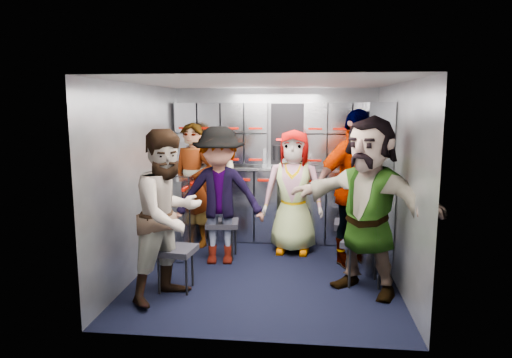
# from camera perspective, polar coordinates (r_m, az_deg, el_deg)

# --- Properties ---
(floor) EXTENTS (3.00, 3.00, 0.00)m
(floor) POSITION_cam_1_polar(r_m,az_deg,el_deg) (5.23, 1.14, -11.70)
(floor) COLOR black
(floor) RESTS_ON ground
(wall_back) EXTENTS (2.80, 0.04, 2.10)m
(wall_back) POSITION_cam_1_polar(r_m,az_deg,el_deg) (6.44, 2.36, 1.92)
(wall_back) COLOR gray
(wall_back) RESTS_ON ground
(wall_left) EXTENTS (0.04, 3.00, 2.10)m
(wall_left) POSITION_cam_1_polar(r_m,az_deg,el_deg) (5.27, -14.18, -0.00)
(wall_left) COLOR gray
(wall_left) RESTS_ON ground
(wall_right) EXTENTS (0.04, 3.00, 2.10)m
(wall_right) POSITION_cam_1_polar(r_m,az_deg,el_deg) (5.03, 17.27, -0.56)
(wall_right) COLOR gray
(wall_right) RESTS_ON ground
(ceiling) EXTENTS (2.80, 3.00, 0.02)m
(ceiling) POSITION_cam_1_polar(r_m,az_deg,el_deg) (4.89, 1.22, 11.93)
(ceiling) COLOR silver
(ceiling) RESTS_ON wall_back
(cart_bank_back) EXTENTS (2.68, 0.38, 0.99)m
(cart_bank_back) POSITION_cam_1_polar(r_m,az_deg,el_deg) (6.32, 2.19, -3.32)
(cart_bank_back) COLOR #A3A7B3
(cart_bank_back) RESTS_ON ground
(cart_bank_left) EXTENTS (0.38, 0.76, 0.99)m
(cart_bank_left) POSITION_cam_1_polar(r_m,az_deg,el_deg) (5.83, -10.11, -4.55)
(cart_bank_left) COLOR #A3A7B3
(cart_bank_left) RESTS_ON ground
(counter) EXTENTS (2.68, 0.42, 0.03)m
(counter) POSITION_cam_1_polar(r_m,az_deg,el_deg) (6.23, 2.22, 1.35)
(counter) COLOR silver
(counter) RESTS_ON cart_bank_back
(locker_bank_back) EXTENTS (2.68, 0.28, 0.82)m
(locker_bank_back) POSITION_cam_1_polar(r_m,az_deg,el_deg) (6.24, 2.29, 5.75)
(locker_bank_back) COLOR #A3A7B3
(locker_bank_back) RESTS_ON wall_back
(locker_bank_right) EXTENTS (0.28, 1.00, 0.82)m
(locker_bank_right) POSITION_cam_1_polar(r_m,az_deg,el_deg) (5.64, 14.64, 5.08)
(locker_bank_right) COLOR #A3A7B3
(locker_bank_right) RESTS_ON wall_right
(right_cabinet) EXTENTS (0.28, 1.20, 1.00)m
(right_cabinet) POSITION_cam_1_polar(r_m,az_deg,el_deg) (5.70, 14.38, -4.97)
(right_cabinet) COLOR #A3A7B3
(right_cabinet) RESTS_ON ground
(coffee_niche) EXTENTS (0.46, 0.16, 0.84)m
(coffee_niche) POSITION_cam_1_polar(r_m,az_deg,el_deg) (6.30, 3.97, 5.58)
(coffee_niche) COLOR black
(coffee_niche) RESTS_ON wall_back
(red_latch_strip) EXTENTS (2.60, 0.02, 0.03)m
(red_latch_strip) POSITION_cam_1_polar(r_m,az_deg,el_deg) (6.06, 2.08, -0.17)
(red_latch_strip) COLOR #950900
(red_latch_strip) RESTS_ON cart_bank_back
(jump_seat_near_left) EXTENTS (0.42, 0.40, 0.45)m
(jump_seat_near_left) POSITION_cam_1_polar(r_m,az_deg,el_deg) (4.73, -10.04, -9.02)
(jump_seat_near_left) COLOR black
(jump_seat_near_left) RESTS_ON ground
(jump_seat_mid_left) EXTENTS (0.43, 0.41, 0.46)m
(jump_seat_mid_left) POSITION_cam_1_polar(r_m,az_deg,el_deg) (5.65, -4.23, -5.80)
(jump_seat_mid_left) COLOR black
(jump_seat_mid_left) RESTS_ON ground
(jump_seat_center) EXTENTS (0.48, 0.47, 0.47)m
(jump_seat_center) POSITION_cam_1_polar(r_m,az_deg,el_deg) (6.04, 4.69, -4.70)
(jump_seat_center) COLOR black
(jump_seat_center) RESTS_ON ground
(jump_seat_mid_right) EXTENTS (0.43, 0.41, 0.47)m
(jump_seat_mid_right) POSITION_cam_1_polar(r_m,az_deg,el_deg) (5.69, 11.77, -5.81)
(jump_seat_mid_right) COLOR black
(jump_seat_mid_right) RESTS_ON ground
(jump_seat_near_right) EXTENTS (0.52, 0.50, 0.48)m
(jump_seat_near_right) POSITION_cam_1_polar(r_m,az_deg,el_deg) (4.93, 13.31, -8.05)
(jump_seat_near_right) COLOR black
(jump_seat_near_right) RESTS_ON ground
(attendant_standing) EXTENTS (0.69, 0.56, 1.64)m
(attendant_standing) POSITION_cam_1_polar(r_m,az_deg,el_deg) (6.09, -7.92, -0.77)
(attendant_standing) COLOR black
(attendant_standing) RESTS_ON ground
(attendant_arc_a) EXTENTS (0.95, 1.01, 1.65)m
(attendant_arc_a) POSITION_cam_1_polar(r_m,az_deg,el_deg) (4.45, -10.84, -4.50)
(attendant_arc_a) COLOR black
(attendant_arc_a) RESTS_ON ground
(attendant_arc_b) EXTENTS (1.11, 0.70, 1.63)m
(attendant_arc_b) POSITION_cam_1_polar(r_m,az_deg,el_deg) (5.38, -4.63, -2.11)
(attendant_arc_b) COLOR black
(attendant_arc_b) RESTS_ON ground
(attendant_arc_c) EXTENTS (0.80, 0.55, 1.57)m
(attendant_arc_c) POSITION_cam_1_polar(r_m,az_deg,el_deg) (5.78, 4.69, -1.62)
(attendant_arc_c) COLOR black
(attendant_arc_c) RESTS_ON ground
(attendant_arc_d) EXTENTS (1.15, 0.93, 1.83)m
(attendant_arc_d) POSITION_cam_1_polar(r_m,az_deg,el_deg) (5.40, 12.12, -1.14)
(attendant_arc_d) COLOR black
(attendant_arc_d) RESTS_ON ground
(attendant_arc_e) EXTENTS (1.64, 1.39, 1.78)m
(attendant_arc_e) POSITION_cam_1_polar(r_m,az_deg,el_deg) (4.64, 13.79, -3.24)
(attendant_arc_e) COLOR black
(attendant_arc_e) RESTS_ON ground
(bottle_left) EXTENTS (0.07, 0.07, 0.26)m
(bottle_left) POSITION_cam_1_polar(r_m,az_deg,el_deg) (6.17, 1.10, 2.65)
(bottle_left) COLOR white
(bottle_left) RESTS_ON counter
(bottle_mid) EXTENTS (0.07, 0.07, 0.23)m
(bottle_mid) POSITION_cam_1_polar(r_m,az_deg,el_deg) (6.16, 3.60, 2.47)
(bottle_mid) COLOR white
(bottle_mid) RESTS_ON counter
(bottle_right) EXTENTS (0.06, 0.06, 0.24)m
(bottle_right) POSITION_cam_1_polar(r_m,az_deg,el_deg) (6.15, 6.77, 2.45)
(bottle_right) COLOR white
(bottle_right) RESTS_ON counter
(cup_left) EXTENTS (0.09, 0.09, 0.09)m
(cup_left) POSITION_cam_1_polar(r_m,az_deg,el_deg) (6.23, -3.26, 1.92)
(cup_left) COLOR tan
(cup_left) RESTS_ON counter
(cup_right) EXTENTS (0.09, 0.09, 0.10)m
(cup_right) POSITION_cam_1_polar(r_m,az_deg,el_deg) (6.19, 12.78, 1.67)
(cup_right) COLOR tan
(cup_right) RESTS_ON counter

